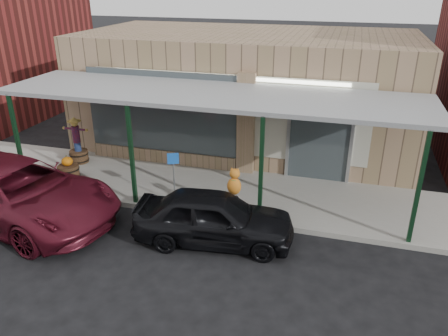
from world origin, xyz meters
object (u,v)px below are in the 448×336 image
(barrel_scarecrow, at_px, (78,147))
(barrel_pumpkin, at_px, (68,170))
(handicap_sign, at_px, (174,171))
(car_maroon, at_px, (18,192))
(parked_sedan, at_px, (214,217))

(barrel_scarecrow, height_order, barrel_pumpkin, barrel_scarecrow)
(barrel_scarecrow, xyz_separation_m, barrel_pumpkin, (0.45, -1.26, -0.27))
(handicap_sign, bearing_deg, car_maroon, 179.93)
(parked_sedan, bearing_deg, barrel_pumpkin, 63.51)
(barrel_scarecrow, relative_size, car_maroon, 0.28)
(barrel_scarecrow, distance_m, parked_sedan, 6.68)
(parked_sedan, distance_m, car_maroon, 5.35)
(handicap_sign, bearing_deg, barrel_pumpkin, 146.38)
(barrel_scarecrow, xyz_separation_m, parked_sedan, (5.88, -3.17, -0.02))
(car_maroon, bearing_deg, barrel_pumpkin, 13.78)
(car_maroon, bearing_deg, barrel_scarecrow, 19.92)
(barrel_scarecrow, height_order, handicap_sign, barrel_scarecrow)
(parked_sedan, bearing_deg, barrel_scarecrow, 54.56)
(barrel_scarecrow, bearing_deg, barrel_pumpkin, -81.55)
(barrel_pumpkin, bearing_deg, barrel_scarecrow, 109.50)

